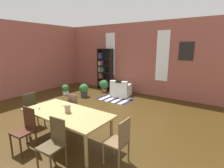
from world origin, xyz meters
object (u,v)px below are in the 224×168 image
at_px(dining_chair_far_left, 76,108).
at_px(dining_chair_near_right, 54,142).
at_px(dining_table, 67,115).
at_px(dining_chair_near_left, 26,128).
at_px(potted_plant_corner, 84,90).
at_px(armchair_white, 121,90).
at_px(bookshelf_tall, 104,69).
at_px(dining_chair_head_left, 33,109).
at_px(potted_plant_by_shelf, 104,85).
at_px(potted_plant_window, 66,89).
at_px(dining_chair_head_right, 119,140).
at_px(vase_on_table, 68,109).

bearing_deg(dining_chair_far_left, dining_chair_near_right, -56.77).
xyz_separation_m(dining_table, dining_chair_near_right, (0.48, -0.74, -0.17)).
bearing_deg(dining_chair_near_left, dining_table, 56.44).
height_order(dining_chair_near_left, potted_plant_corner, dining_chair_near_left).
bearing_deg(armchair_white, dining_chair_near_right, -72.73).
height_order(armchair_white, potted_plant_corner, armchair_white).
xyz_separation_m(dining_table, dining_chair_far_left, (-0.49, 0.74, -0.17)).
bearing_deg(dining_table, bookshelf_tall, 117.72).
height_order(dining_chair_head_left, armchair_white, dining_chair_head_left).
height_order(dining_chair_far_left, potted_plant_by_shelf, dining_chair_far_left).
bearing_deg(potted_plant_corner, potted_plant_window, -164.31).
bearing_deg(dining_chair_head_right, dining_chair_head_left, 179.98).
relative_size(armchair_white, potted_plant_window, 1.96).
bearing_deg(dining_chair_near_right, dining_chair_near_left, 179.99).
height_order(dining_table, dining_chair_near_right, dining_chair_near_right).
height_order(dining_chair_near_left, potted_plant_by_shelf, dining_chair_near_left).
height_order(dining_chair_near_left, dining_chair_near_right, same).
height_order(dining_chair_near_left, dining_chair_head_left, same).
height_order(potted_plant_by_shelf, potted_plant_corner, potted_plant_by_shelf).
height_order(dining_chair_head_right, potted_plant_corner, dining_chair_head_right).
relative_size(dining_chair_far_left, potted_plant_by_shelf, 1.62).
xyz_separation_m(dining_table, dining_chair_head_right, (1.46, -0.00, -0.17)).
distance_m(dining_table, dining_chair_near_right, 0.90).
height_order(dining_chair_head_left, potted_plant_window, dining_chair_head_left).
distance_m(dining_chair_near_right, potted_plant_window, 5.10).
relative_size(dining_chair_near_right, potted_plant_by_shelf, 1.62).
distance_m(vase_on_table, dining_chair_near_left, 0.97).
distance_m(dining_chair_near_right, potted_plant_corner, 4.66).
relative_size(dining_chair_far_left, bookshelf_tall, 0.45).
bearing_deg(potted_plant_window, dining_chair_far_left, -35.37).
bearing_deg(dining_chair_near_left, dining_chair_far_left, 89.97).
bearing_deg(armchair_white, potted_plant_corner, -141.69).
height_order(dining_chair_near_left, dining_chair_far_left, same).
bearing_deg(dining_chair_head_right, dining_table, 179.99).
bearing_deg(dining_chair_near_left, bookshelf_tall, 110.00).
xyz_separation_m(dining_chair_head_right, potted_plant_corner, (-3.78, 2.98, -0.19)).
bearing_deg(dining_chair_near_left, potted_plant_corner, 116.19).
bearing_deg(dining_chair_head_right, vase_on_table, 179.99).
bearing_deg(dining_chair_head_left, dining_chair_head_right, -0.02).
xyz_separation_m(dining_chair_near_right, dining_chair_far_left, (-0.98, 1.49, 0.00)).
bearing_deg(vase_on_table, potted_plant_corner, 128.37).
distance_m(dining_chair_near_left, bookshelf_tall, 5.85).
relative_size(potted_plant_corner, potted_plant_window, 1.22).
xyz_separation_m(dining_table, potted_plant_by_shelf, (-2.10, 4.19, -0.36)).
height_order(potted_plant_corner, potted_plant_window, potted_plant_corner).
xyz_separation_m(vase_on_table, potted_plant_by_shelf, (-2.13, 4.19, -0.52)).
relative_size(dining_table, armchair_white, 2.31).
bearing_deg(dining_chair_head_right, dining_chair_near_left, -159.15).
height_order(dining_table, dining_chair_head_right, dining_chair_head_right).
xyz_separation_m(potted_plant_by_shelf, potted_plant_corner, (-0.22, -1.21, -0.00)).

